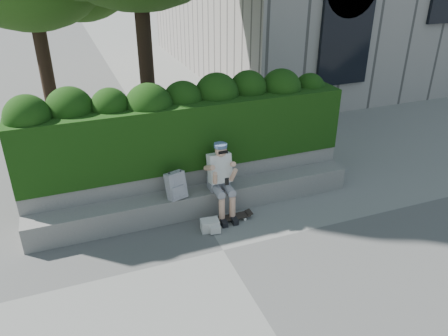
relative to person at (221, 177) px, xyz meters
name	(u,v)px	position (x,y,z in m)	size (l,w,h in m)	color
ground	(223,250)	(-0.37, -1.07, -0.75)	(80.00, 80.00, 0.00)	slate
bench_ledge	(199,201)	(-0.37, 0.18, -0.53)	(6.00, 0.45, 0.45)	gray
planter_wall	(191,182)	(-0.37, 0.66, -0.38)	(6.00, 0.50, 0.75)	gray
hedge	(185,131)	(-0.37, 0.88, 0.60)	(6.00, 1.00, 1.20)	black
person	(221,177)	(0.00, 0.00, 0.00)	(0.40, 0.76, 1.38)	gray
skateboard	(230,218)	(0.05, -0.31, -0.69)	(0.76, 0.19, 0.08)	black
backpack_plaid	(176,186)	(-0.80, 0.08, -0.06)	(0.33, 0.17, 0.48)	#B5B4B9
backpack_ground	(210,225)	(-0.38, -0.45, -0.65)	(0.31, 0.22, 0.20)	beige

